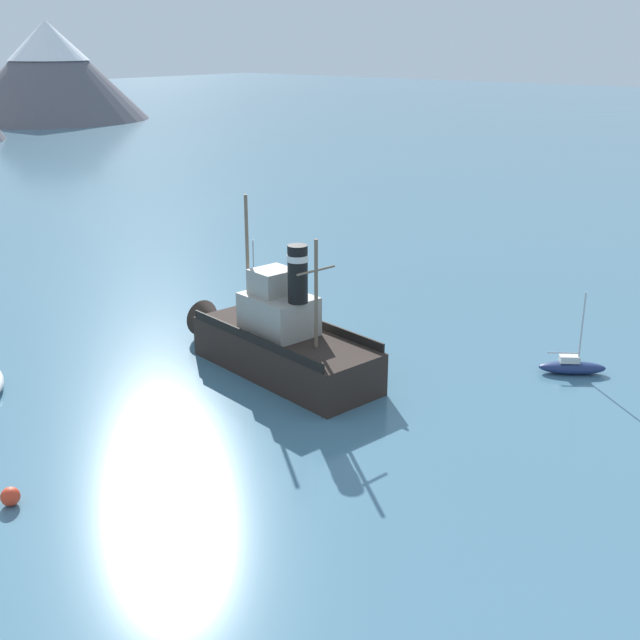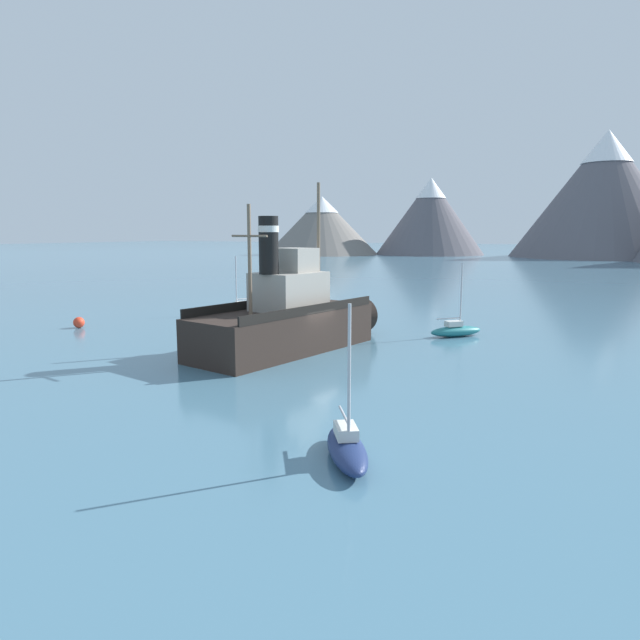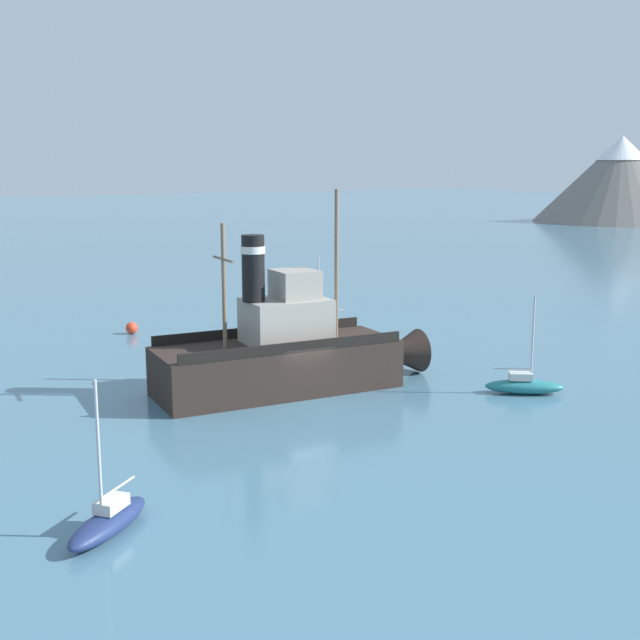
# 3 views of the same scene
# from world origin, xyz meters

# --- Properties ---
(ground_plane) EXTENTS (600.00, 600.00, 0.00)m
(ground_plane) POSITION_xyz_m (0.00, 0.00, 0.00)
(ground_plane) COLOR #477289
(old_tugboat) EXTENTS (6.15, 14.74, 9.90)m
(old_tugboat) POSITION_xyz_m (-1.71, 0.22, 1.83)
(old_tugboat) COLOR #2D231E
(old_tugboat) RESTS_ON ground
(sailboat_teal) EXTENTS (3.31, 3.60, 4.90)m
(sailboat_teal) POSITION_xyz_m (5.67, 9.22, 0.43)
(sailboat_teal) COLOR #23757A
(sailboat_teal) RESTS_ON ground
(sailboat_navy) EXTENTS (3.12, 3.72, 4.90)m
(sailboat_navy) POSITION_xyz_m (8.71, -13.08, 0.43)
(sailboat_navy) COLOR navy
(sailboat_navy) RESTS_ON ground
(mooring_buoy) EXTENTS (0.80, 0.80, 0.80)m
(mooring_buoy) POSITION_xyz_m (-19.27, -0.87, 0.40)
(mooring_buoy) COLOR red
(mooring_buoy) RESTS_ON ground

